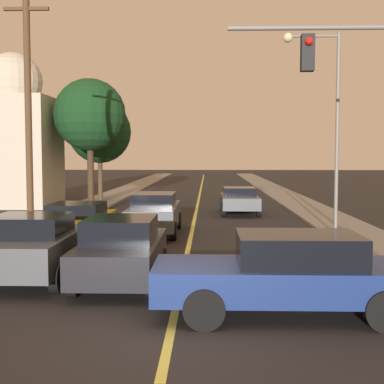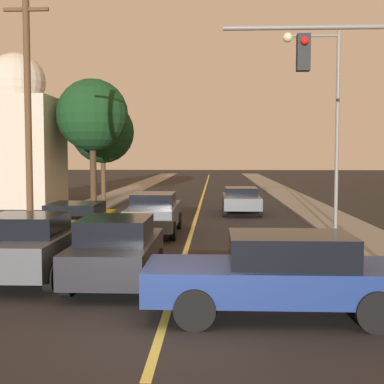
{
  "view_description": "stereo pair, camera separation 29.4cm",
  "coord_description": "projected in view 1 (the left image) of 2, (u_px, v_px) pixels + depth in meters",
  "views": [
    {
      "loc": [
        0.65,
        -9.03,
        3.11
      ],
      "look_at": [
        0.0,
        12.57,
        1.6
      ],
      "focal_mm": 50.0,
      "sensor_mm": 36.0,
      "label": 1
    },
    {
      "loc": [
        0.94,
        -9.02,
        3.11
      ],
      "look_at": [
        0.0,
        12.57,
        1.6
      ],
      "focal_mm": 50.0,
      "sensor_mm": 36.0,
      "label": 2
    }
  ],
  "objects": [
    {
      "name": "tree_left_near",
      "position": [
        100.0,
        132.0,
        35.52
      ],
      "size": [
        4.17,
        4.17,
        6.6
      ],
      "color": "#4C3823",
      "rests_on": "ground"
    },
    {
      "name": "traffic_signal_mast",
      "position": [
        365.0,
        103.0,
        13.25
      ],
      "size": [
        4.5,
        0.42,
        6.37
      ],
      "color": "slate",
      "rests_on": "ground"
    },
    {
      "name": "domed_building_left",
      "position": [
        14.0,
        137.0,
        32.14
      ],
      "size": [
        4.78,
        4.78,
        9.2
      ],
      "color": "#BCB29E",
      "rests_on": "ground"
    },
    {
      "name": "ground_plane",
      "position": [
        170.0,
        335.0,
        9.24
      ],
      "size": [
        200.0,
        200.0,
        0.0
      ],
      "primitive_type": "plane",
      "color": "black"
    },
    {
      "name": "car_far_oncoming",
      "position": [
        239.0,
        200.0,
        28.12
      ],
      "size": [
        2.0,
        4.47,
        1.39
      ],
      "rotation": [
        0.0,
        0.0,
        3.14
      ],
      "color": "#474C51",
      "rests_on": "ground"
    },
    {
      "name": "car_outer_lane_second",
      "position": [
        78.0,
        224.0,
        17.87
      ],
      "size": [
        2.0,
        4.29,
        1.51
      ],
      "color": "gold",
      "rests_on": "ground"
    },
    {
      "name": "sidewalk_right",
      "position": [
        276.0,
        191.0,
        44.94
      ],
      "size": [
        2.5,
        80.0,
        0.12
      ],
      "color": "gray",
      "rests_on": "ground"
    },
    {
      "name": "tree_left_far",
      "position": [
        90.0,
        115.0,
        31.67
      ],
      "size": [
        4.26,
        4.26,
        7.49
      ],
      "color": "#3D2B1C",
      "rests_on": "ground"
    },
    {
      "name": "utility_pole_left",
      "position": [
        28.0,
        112.0,
        18.93
      ],
      "size": [
        1.6,
        0.24,
        8.69
      ],
      "color": "#513823",
      "rests_on": "ground"
    },
    {
      "name": "car_near_lane_second",
      "position": [
        155.0,
        213.0,
        20.85
      ],
      "size": [
        1.9,
        4.87,
        1.63
      ],
      "color": "#474C51",
      "rests_on": "ground"
    },
    {
      "name": "road_surface",
      "position": [
        200.0,
        191.0,
        45.14
      ],
      "size": [
        10.26,
        80.0,
        0.01
      ],
      "color": "black",
      "rests_on": "ground"
    },
    {
      "name": "streetlamp_right",
      "position": [
        325.0,
        106.0,
        19.92
      ],
      "size": [
        2.13,
        0.36,
        7.52
      ],
      "color": "slate",
      "rests_on": "ground"
    },
    {
      "name": "car_crossing_right",
      "position": [
        290.0,
        273.0,
        10.26
      ],
      "size": [
        5.14,
        2.04,
        1.6
      ],
      "rotation": [
        0.0,
        0.0,
        1.57
      ],
      "color": "navy",
      "rests_on": "ground"
    },
    {
      "name": "sidewalk_left",
      "position": [
        125.0,
        191.0,
        45.32
      ],
      "size": [
        2.5,
        80.0,
        0.12
      ],
      "color": "gray",
      "rests_on": "ground"
    },
    {
      "name": "car_outer_lane_front",
      "position": [
        32.0,
        246.0,
        13.21
      ],
      "size": [
        2.1,
        4.05,
        1.64
      ],
      "color": "#474C51",
      "rests_on": "ground"
    },
    {
      "name": "car_near_lane_front",
      "position": [
        122.0,
        250.0,
        12.91
      ],
      "size": [
        1.95,
        4.35,
        1.61
      ],
      "color": "black",
      "rests_on": "ground"
    }
  ]
}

